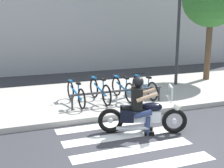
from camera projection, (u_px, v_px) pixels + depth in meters
ground_plane at (156, 146)px, 6.70m from camera, size 48.00×48.00×0.00m
sidewalk at (98, 97)px, 10.45m from camera, size 24.00×4.40×0.15m
crosswalk_stripe_1 at (151, 167)px, 5.78m from camera, size 2.80×0.40×0.01m
crosswalk_stripe_2 at (133, 150)px, 6.51m from camera, size 2.80×0.40×0.01m
crosswalk_stripe_3 at (119, 136)px, 7.24m from camera, size 2.80×0.40×0.01m
crosswalk_stripe_4 at (108, 125)px, 7.96m from camera, size 2.80×0.40×0.01m
motorcycle at (143, 115)px, 7.36m from camera, size 2.09×0.99×1.22m
rider at (140, 101)px, 7.28m from camera, size 0.75×0.68×1.43m
bicycle_0 at (76, 94)px, 9.24m from camera, size 0.48×1.69×0.75m
bicycle_1 at (100, 91)px, 9.51m from camera, size 0.48×1.70×0.80m
bicycle_2 at (123, 89)px, 9.78m from camera, size 0.48×1.62×0.79m
bicycle_3 at (144, 87)px, 10.06m from camera, size 0.48×1.63×0.75m
bike_rack at (118, 92)px, 9.13m from camera, size 2.97×0.07×0.49m
street_lamp at (179, 22)px, 11.42m from camera, size 0.28×0.28×4.29m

